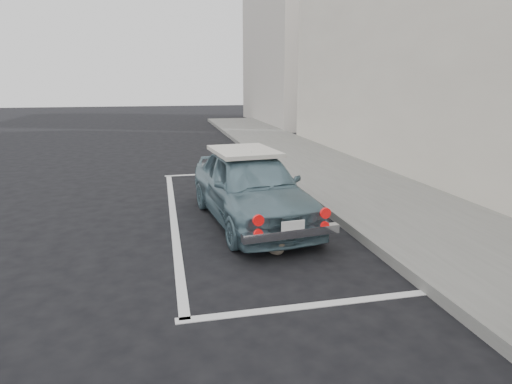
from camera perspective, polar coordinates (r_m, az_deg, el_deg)
ground at (r=5.11m, az=0.59°, el=-12.79°), size 80.00×80.00×0.00m
sidewalk at (r=8.02m, az=20.02°, el=-2.83°), size 2.80×40.00×0.15m
shop_building at (r=11.24m, az=30.19°, el=18.49°), size 3.50×18.00×7.00m
building_far at (r=25.57m, az=4.52°, el=18.18°), size 3.50×10.00×8.00m
pline_rear at (r=4.82m, az=7.99°, el=-14.70°), size 3.00×0.12×0.01m
pline_front at (r=11.27m, az=-4.43°, el=2.48°), size 3.00×0.12×0.01m
pline_side at (r=7.78m, az=-10.97°, el=-3.26°), size 0.12×7.00×0.01m
retro_coupe at (r=7.27m, az=-0.73°, el=0.82°), size 1.85×3.76×1.23m
cat at (r=6.00m, az=2.68°, el=-7.33°), size 0.30×0.44×0.25m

